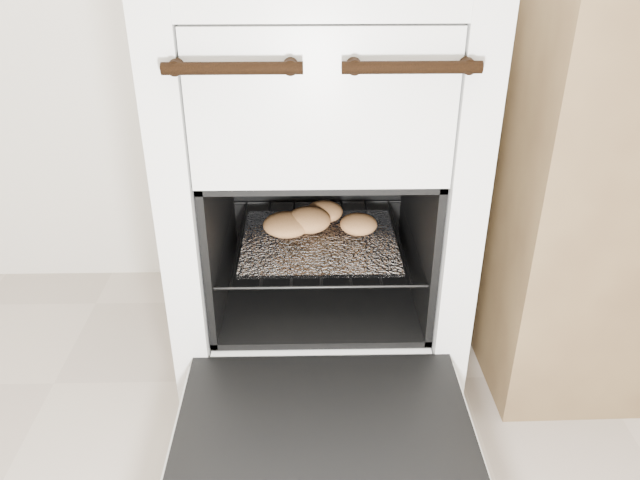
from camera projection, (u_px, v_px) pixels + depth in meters
The scene contains 5 objects.
stove at pixel (319, 190), 1.43m from camera, with size 0.60×0.67×0.92m.
oven_door at pixel (324, 437), 1.10m from camera, with size 0.54×0.42×0.04m.
oven_rack at pixel (319, 239), 1.41m from camera, with size 0.44×0.42×0.01m.
foil_sheet at pixel (319, 241), 1.39m from camera, with size 0.34×0.30×0.01m, color white.
baked_rolls at pixel (314, 220), 1.42m from camera, with size 0.28×0.19×0.05m.
Camera 1 is at (-0.04, -0.15, 1.03)m, focal length 35.00 mm.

